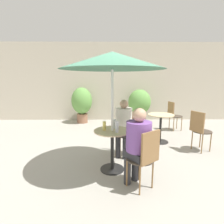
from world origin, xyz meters
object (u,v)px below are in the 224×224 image
cafe_table_far (161,123)px  beer_glass_0 (117,127)px  umbrella (112,61)px  bistro_chair_1 (126,129)px  bistro_chair_3 (199,128)px  bistro_chair_2 (173,113)px  beer_glass_2 (104,126)px  seated_person_0 (138,141)px  potted_plant_1 (139,104)px  potted_plant_0 (82,102)px  cafe_table_near (112,143)px  beer_glass_1 (115,124)px  seated_person_1 (124,123)px  bistro_chair_0 (145,155)px

cafe_table_far → beer_glass_0: bearing=-127.9°
umbrella → bistro_chair_1: bearing=67.0°
bistro_chair_3 → umbrella: umbrella is taller
bistro_chair_2 → beer_glass_2: bistro_chair_2 is taller
bistro_chair_1 → beer_glass_0: bearing=-82.3°
seated_person_0 → potted_plant_1: 3.99m
seated_person_0 → umbrella: (-0.37, 0.49, 1.19)m
potted_plant_0 → potted_plant_1: 2.13m
cafe_table_near → umbrella: 1.39m
cafe_table_near → beer_glass_1: 0.34m
bistro_chair_3 → beer_glass_0: 2.11m
seated_person_1 → beer_glass_0: seated_person_1 is taller
bistro_chair_2 → beer_glass_0: bearing=133.8°
bistro_chair_0 → seated_person_1: bearing=-116.4°
potted_plant_1 → umbrella: 3.79m
cafe_table_far → cafe_table_near: bearing=-131.9°
bistro_chair_1 → bistro_chair_3: 1.65m
beer_glass_0 → potted_plant_0: size_ratio=0.15×
beer_glass_0 → beer_glass_2: beer_glass_0 is taller
bistro_chair_2 → umbrella: (-1.96, -2.47, 1.35)m
bistro_chair_1 → potted_plant_1: size_ratio=0.73×
seated_person_0 → beer_glass_1: bearing=-99.3°
cafe_table_near → beer_glass_0: 0.35m
cafe_table_near → seated_person_0: seated_person_0 is taller
bistro_chair_1 → beer_glass_0: beer_glass_0 is taller
beer_glass_1 → umbrella: size_ratio=0.08×
potted_plant_0 → potted_plant_1: (2.13, -0.07, -0.05)m
cafe_table_near → seated_person_1: size_ratio=0.61×
beer_glass_2 → umbrella: size_ratio=0.08×
beer_glass_2 → potted_plant_1: (1.18, 3.43, -0.09)m
bistro_chair_3 → beer_glass_0: beer_glass_0 is taller
bistro_chair_2 → seated_person_1: (-1.72, -1.90, 0.17)m
beer_glass_0 → umbrella: umbrella is taller
beer_glass_0 → cafe_table_near: bearing=122.9°
beer_glass_0 → potted_plant_0: (-1.16, 3.63, -0.06)m
seated_person_1 → beer_glass_2: size_ratio=7.63×
bistro_chair_1 → beer_glass_0: (-0.22, -0.82, 0.28)m
cafe_table_near → potted_plant_0: size_ratio=0.56×
bistro_chair_3 → umbrella: size_ratio=0.45×
bistro_chair_2 → potted_plant_0: bearing=61.0°
seated_person_0 → beer_glass_0: (-0.29, 0.37, 0.12)m
beer_glass_1 → bistro_chair_0: bearing=-60.6°
cafe_table_near → seated_person_1: bearing=67.0°
bistro_chair_0 → bistro_chair_1: (-0.16, 1.32, 0.00)m
cafe_table_near → bistro_chair_3: (1.95, 0.80, 0.04)m
bistro_chair_2 → bistro_chair_3: same height
cafe_table_near → beer_glass_0: beer_glass_0 is taller
bistro_chair_2 → beer_glass_0: size_ratio=4.78×
cafe_table_near → potted_plant_1: potted_plant_1 is taller
bistro_chair_2 → umbrella: size_ratio=0.45×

